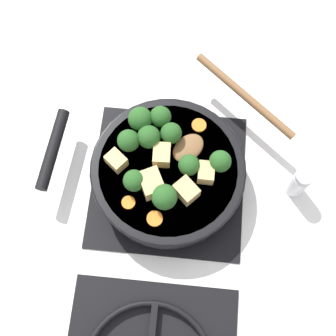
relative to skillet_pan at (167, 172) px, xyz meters
name	(u,v)px	position (x,y,z in m)	size (l,w,h in m)	color
ground_plane	(168,181)	(0.00, 0.00, -0.06)	(2.40, 2.40, 0.00)	white
front_burner_grate	(168,179)	(0.00, 0.00, -0.05)	(0.31, 0.31, 0.03)	black
skillet_pan	(167,172)	(0.00, 0.00, 0.00)	(0.40, 0.30, 0.05)	black
wooden_spoon	(222,117)	(-0.10, -0.11, 0.03)	(0.25, 0.25, 0.02)	brown
tofu_cube_center_large	(162,155)	(0.01, -0.02, 0.04)	(0.04, 0.03, 0.03)	#DBB770
tofu_cube_near_handle	(206,173)	(-0.07, 0.01, 0.04)	(0.04, 0.03, 0.03)	#DBB770
tofu_cube_east_chunk	(186,191)	(-0.04, 0.05, 0.04)	(0.04, 0.03, 0.03)	#DBB770
tofu_cube_west_chunk	(152,184)	(0.02, 0.04, 0.04)	(0.05, 0.04, 0.04)	#DBB770
tofu_cube_back_piece	(116,161)	(0.10, 0.00, 0.04)	(0.04, 0.03, 0.03)	#DBB770
broccoli_floret_near_spoon	(128,141)	(0.08, -0.04, 0.05)	(0.04, 0.04, 0.05)	#709956
broccoli_floret_center_top	(140,119)	(0.06, -0.08, 0.05)	(0.05, 0.05, 0.05)	#709956
broccoli_floret_east_rim	(149,137)	(0.04, -0.05, 0.05)	(0.04, 0.04, 0.05)	#709956
broccoli_floret_west_rim	(189,166)	(-0.04, 0.00, 0.05)	(0.04, 0.04, 0.05)	#709956
broccoli_floret_north_edge	(167,197)	(-0.01, 0.07, 0.05)	(0.05, 0.05, 0.05)	#709956
broccoli_floret_south_cluster	(220,161)	(-0.10, -0.01, 0.05)	(0.04, 0.04, 0.05)	#709956
broccoli_floret_mid_floret	(134,181)	(0.06, 0.04, 0.05)	(0.04, 0.04, 0.05)	#709956
broccoli_floret_small_inner	(169,133)	(0.00, -0.06, 0.05)	(0.04, 0.04, 0.05)	#709956
broccoli_floret_tall_stem	(160,117)	(0.02, -0.09, 0.05)	(0.04, 0.04, 0.05)	#709956
carrot_slice_orange_thin	(155,219)	(0.01, 0.10, 0.03)	(0.03, 0.03, 0.01)	orange
carrot_slice_near_center	(199,125)	(-0.05, -0.09, 0.03)	(0.03, 0.03, 0.01)	orange
carrot_slice_edge_slice	(128,203)	(0.06, 0.08, 0.03)	(0.03, 0.03, 0.01)	orange
salt_shaker	(299,183)	(-0.26, -0.01, -0.01)	(0.04, 0.04, 0.09)	white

